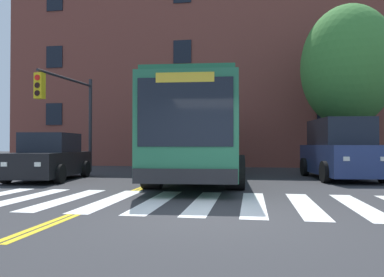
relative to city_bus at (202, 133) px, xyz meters
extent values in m
plane|color=#303033|center=(1.27, -7.58, -1.79)|extent=(120.00, 120.00, 0.00)
cube|color=white|center=(-3.59, -5.98, -1.79)|extent=(0.54, 3.65, 0.01)
cube|color=white|center=(-2.47, -5.97, -1.79)|extent=(0.54, 3.65, 0.01)
cube|color=white|center=(-1.35, -5.97, -1.79)|extent=(0.54, 3.65, 0.01)
cube|color=white|center=(-0.24, -5.96, -1.79)|extent=(0.54, 3.65, 0.01)
cube|color=white|center=(0.88, -5.95, -1.79)|extent=(0.54, 3.65, 0.01)
cube|color=white|center=(2.00, -5.95, -1.79)|extent=(0.54, 3.65, 0.01)
cube|color=white|center=(3.11, -5.94, -1.79)|extent=(0.54, 3.65, 0.01)
cube|color=white|center=(4.23, -5.93, -1.79)|extent=(0.54, 3.65, 0.01)
cube|color=gold|center=(-1.44, 8.04, -1.79)|extent=(0.12, 36.00, 0.01)
cube|color=gold|center=(-1.28, 8.04, -1.79)|extent=(0.12, 36.00, 0.01)
cube|color=#28704C|center=(0.00, -0.02, -0.02)|extent=(3.32, 11.41, 2.77)
cube|color=black|center=(1.29, 0.06, 0.26)|extent=(0.72, 10.34, 1.00)
cube|color=black|center=(-1.29, -0.11, 0.26)|extent=(0.72, 10.34, 1.00)
cube|color=black|center=(0.38, -5.66, 0.31)|extent=(2.31, 0.18, 1.66)
cube|color=yellow|center=(0.38, -5.66, 1.14)|extent=(1.41, 0.12, 0.24)
cube|color=#232326|center=(0.38, -5.68, -1.23)|extent=(2.52, 0.27, 0.36)
cube|color=#246444|center=(0.00, -0.02, 1.45)|extent=(3.13, 10.95, 0.16)
cylinder|color=black|center=(1.46, -3.43, -1.28)|extent=(0.63, 1.06, 1.02)
cylinder|color=black|center=(-0.99, -3.59, -1.28)|extent=(0.63, 1.06, 1.02)
cylinder|color=black|center=(1.06, 2.59, -1.28)|extent=(0.63, 1.06, 1.02)
cylinder|color=black|center=(-1.39, 2.42, -1.28)|extent=(0.63, 1.06, 1.02)
cylinder|color=black|center=(0.98, 3.69, -1.28)|extent=(0.63, 1.06, 1.02)
cylinder|color=black|center=(-1.47, 3.52, -1.28)|extent=(0.63, 1.06, 1.02)
cube|color=black|center=(-5.58, -1.44, -1.18)|extent=(2.31, 4.43, 0.86)
cube|color=black|center=(-5.59, -1.32, -0.39)|extent=(1.87, 2.22, 0.72)
cube|color=white|center=(-4.78, -3.51, -1.10)|extent=(0.20, 0.06, 0.14)
cube|color=white|center=(-5.87, -3.64, -1.10)|extent=(0.20, 0.06, 0.14)
cylinder|color=black|center=(-4.49, -2.64, -1.46)|extent=(0.30, 0.68, 0.66)
cylinder|color=black|center=(-6.35, -2.86, -1.46)|extent=(0.30, 0.68, 0.66)
cylinder|color=black|center=(-4.80, -0.02, -1.46)|extent=(0.30, 0.68, 0.66)
cylinder|color=black|center=(-6.66, -0.24, -1.46)|extent=(0.30, 0.68, 0.66)
cube|color=navy|center=(5.27, 0.64, -1.04)|extent=(2.43, 4.87, 1.10)
cube|color=black|center=(5.27, 0.69, 0.02)|extent=(2.05, 3.08, 1.00)
cube|color=white|center=(6.10, -1.65, -0.93)|extent=(0.20, 0.06, 0.14)
cube|color=white|center=(4.95, -1.77, -0.93)|extent=(0.20, 0.06, 0.14)
cylinder|color=black|center=(6.41, -0.70, -1.41)|extent=(0.30, 0.78, 0.76)
cylinder|color=black|center=(4.44, -0.91, -1.41)|extent=(0.30, 0.78, 0.76)
cylinder|color=black|center=(6.10, 2.19, -1.41)|extent=(0.30, 0.78, 0.76)
cylinder|color=black|center=(4.13, 1.98, -1.41)|extent=(0.30, 0.78, 0.76)
cylinder|color=#28282D|center=(-5.86, 2.73, 0.47)|extent=(0.16, 0.16, 4.52)
cylinder|color=#28282D|center=(-6.01, 0.69, 2.40)|extent=(0.41, 4.08, 0.11)
cube|color=yellow|center=(-6.14, -1.20, 1.80)|extent=(0.36, 0.30, 1.00)
cylinder|color=red|center=(-6.16, -1.35, 2.10)|extent=(0.22, 0.05, 0.22)
cylinder|color=black|center=(-6.16, -1.35, 1.80)|extent=(0.22, 0.05, 0.22)
cylinder|color=black|center=(-6.16, -1.35, 1.50)|extent=(0.22, 0.05, 0.22)
cylinder|color=brown|center=(6.38, 4.15, -0.49)|extent=(0.62, 0.62, 2.60)
ellipsoid|color=#428438|center=(6.38, 4.15, 3.25)|extent=(5.85, 6.03, 5.76)
cube|color=brown|center=(1.94, 10.76, 4.78)|extent=(31.39, 6.03, 13.14)
cube|color=black|center=(-10.61, 7.72, 1.49)|extent=(1.10, 0.06, 1.40)
cube|color=black|center=(-2.24, 7.72, 1.49)|extent=(1.10, 0.06, 1.40)
cube|color=black|center=(6.13, 7.72, 1.49)|extent=(1.10, 0.06, 1.40)
cube|color=black|center=(-10.61, 7.72, 5.17)|extent=(1.10, 0.06, 1.40)
cube|color=black|center=(-2.24, 7.72, 5.17)|extent=(1.10, 0.06, 1.40)
cube|color=black|center=(6.13, 7.72, 5.17)|extent=(1.10, 0.06, 1.40)
cube|color=black|center=(-10.61, 7.72, 8.85)|extent=(1.10, 0.06, 1.40)
camera|label=1|loc=(2.00, -14.44, -0.47)|focal=35.00mm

